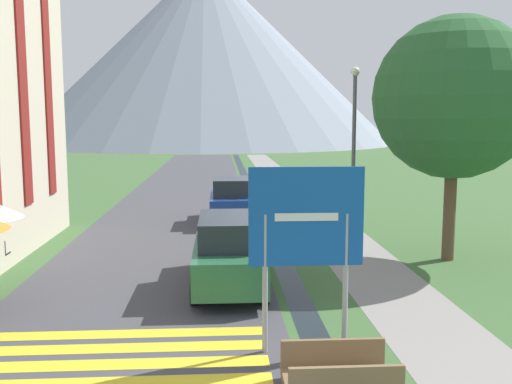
# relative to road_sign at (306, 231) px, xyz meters

# --- Properties ---
(ground_plane) EXTENTS (160.00, 160.00, 0.00)m
(ground_plane) POSITION_rel_road_sign_xyz_m (-0.91, 16.01, -2.22)
(ground_plane) COLOR #3D6033
(road) EXTENTS (6.40, 60.00, 0.01)m
(road) POSITION_rel_road_sign_xyz_m (-3.41, 26.01, -2.21)
(road) COLOR #424247
(road) RESTS_ON ground_plane
(footpath) EXTENTS (2.20, 60.00, 0.01)m
(footpath) POSITION_rel_road_sign_xyz_m (2.69, 26.01, -2.21)
(footpath) COLOR gray
(footpath) RESTS_ON ground_plane
(drainage_channel) EXTENTS (0.60, 60.00, 0.00)m
(drainage_channel) POSITION_rel_road_sign_xyz_m (0.29, 26.01, -2.22)
(drainage_channel) COLOR black
(drainage_channel) RESTS_ON ground_plane
(crosswalk_marking) EXTENTS (5.44, 2.54, 0.01)m
(crosswalk_marking) POSITION_rel_road_sign_xyz_m (-3.41, -0.02, -2.21)
(crosswalk_marking) COLOR yellow
(crosswalk_marking) RESTS_ON ground_plane
(mountain_distant) EXTENTS (62.38, 62.38, 30.20)m
(mountain_distant) POSITION_rel_road_sign_xyz_m (-3.79, 88.48, 12.88)
(mountain_distant) COLOR gray
(mountain_distant) RESTS_ON ground_plane
(road_sign) EXTENTS (2.04, 0.11, 3.36)m
(road_sign) POSITION_rel_road_sign_xyz_m (0.00, 0.00, 0.00)
(road_sign) COLOR #9E9EA3
(road_sign) RESTS_ON ground_plane
(footbridge) EXTENTS (1.70, 1.10, 0.65)m
(footbridge) POSITION_rel_road_sign_xyz_m (0.29, -1.59, -1.99)
(footbridge) COLOR brown
(footbridge) RESTS_ON ground_plane
(parked_car_near) EXTENTS (1.79, 4.48, 1.82)m
(parked_car_near) POSITION_rel_road_sign_xyz_m (-1.31, 4.06, -1.31)
(parked_car_near) COLOR #28663D
(parked_car_near) RESTS_ON ground_plane
(parked_car_far) EXTENTS (1.78, 3.95, 1.82)m
(parked_car_far) POSITION_rel_road_sign_xyz_m (-1.07, 13.03, -1.31)
(parked_car_far) COLOR navy
(parked_car_far) RESTS_ON ground_plane
(cafe_chair_far_right) EXTENTS (0.40, 0.40, 0.85)m
(cafe_chair_far_right) POSITION_rel_road_sign_xyz_m (-7.64, 6.06, -1.70)
(cafe_chair_far_right) COLOR black
(cafe_chair_far_right) RESTS_ON ground_plane
(streetlamp) EXTENTS (0.28, 0.28, 5.74)m
(streetlamp) POSITION_rel_road_sign_xyz_m (2.60, 7.48, 1.15)
(streetlamp) COLOR #515156
(streetlamp) RESTS_ON ground_plane
(tree_by_path) EXTENTS (4.70, 4.70, 7.14)m
(tree_by_path) POSITION_rel_road_sign_xyz_m (5.27, 6.44, 2.56)
(tree_by_path) COLOR brown
(tree_by_path) RESTS_ON ground_plane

